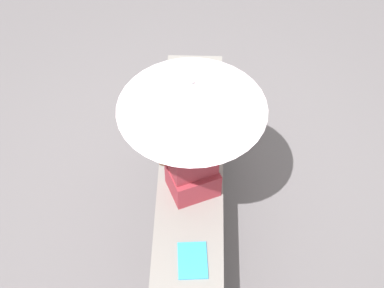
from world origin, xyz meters
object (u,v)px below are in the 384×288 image
at_px(handbag_black, 195,84).
at_px(magazine, 193,260).
at_px(person_seated, 193,156).
at_px(parasol, 192,96).

bearing_deg(handbag_black, magazine, 0.94).
bearing_deg(person_seated, parasol, -170.70).
bearing_deg(handbag_black, person_seated, 0.67).
distance_m(parasol, handbag_black, 1.20).
xyz_separation_m(person_seated, handbag_black, (-0.97, -0.01, -0.24)).
relative_size(person_seated, magazine, 3.21).
distance_m(person_seated, parasol, 0.54).
relative_size(parasol, magazine, 3.81).
height_order(person_seated, magazine, person_seated).
height_order(parasol, magazine, parasol).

